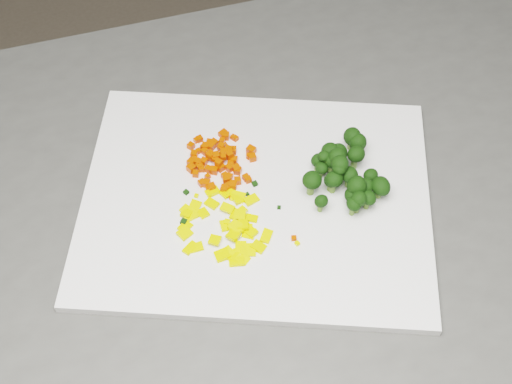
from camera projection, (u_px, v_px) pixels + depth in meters
name	position (u px, v px, depth m)	size (l,w,h in m)	color
ground	(296.00, 370.00, 1.73)	(4.00, 4.00, 0.00)	#6C5D4C
counter_block	(261.00, 338.00, 1.30)	(1.07, 0.75, 0.90)	#4A4B48
cutting_board	(256.00, 199.00, 0.92)	(0.45, 0.35, 0.01)	white
carrot_pile	(221.00, 155.00, 0.94)	(0.10, 0.10, 0.03)	red
pepper_pile	(225.00, 224.00, 0.88)	(0.11, 0.11, 0.02)	yellow
broccoli_pile	(339.00, 166.00, 0.91)	(0.12, 0.12, 0.06)	black
carrot_cube_0	(221.00, 146.00, 0.95)	(0.01, 0.01, 0.01)	red
carrot_cube_1	(196.00, 174.00, 0.93)	(0.01, 0.01, 0.01)	red
carrot_cube_2	(246.00, 178.00, 0.93)	(0.01, 0.01, 0.01)	red
carrot_cube_3	(228.00, 150.00, 0.95)	(0.01, 0.01, 0.01)	red
carrot_cube_4	(191.00, 146.00, 0.96)	(0.01, 0.01, 0.01)	red
carrot_cube_5	(223.00, 157.00, 0.94)	(0.01, 0.01, 0.01)	red
carrot_cube_6	(198.00, 162.00, 0.94)	(0.01, 0.01, 0.01)	red
carrot_cube_7	(248.00, 180.00, 0.93)	(0.01, 0.01, 0.01)	red
carrot_cube_8	(219.00, 163.00, 0.93)	(0.01, 0.01, 0.01)	red
carrot_cube_9	(236.00, 138.00, 0.97)	(0.01, 0.01, 0.01)	red
carrot_cube_10	(233.00, 150.00, 0.95)	(0.01, 0.01, 0.01)	red
carrot_cube_11	(233.00, 137.00, 0.97)	(0.01, 0.01, 0.01)	red
carrot_cube_12	(204.00, 147.00, 0.96)	(0.01, 0.01, 0.01)	red
carrot_cube_13	(208.00, 169.00, 0.94)	(0.01, 0.01, 0.01)	red
carrot_cube_14	(199.00, 151.00, 0.96)	(0.01, 0.01, 0.01)	red
carrot_cube_15	(221.00, 148.00, 0.95)	(0.01, 0.01, 0.01)	red
carrot_cube_16	(208.00, 177.00, 0.93)	(0.01, 0.01, 0.01)	red
carrot_cube_17	(238.00, 171.00, 0.93)	(0.01, 0.01, 0.01)	red
carrot_cube_18	(233.00, 185.00, 0.92)	(0.01, 0.01, 0.01)	red
carrot_cube_19	(224.00, 189.00, 0.92)	(0.01, 0.01, 0.01)	red
carrot_cube_20	(199.00, 139.00, 0.97)	(0.01, 0.01, 0.01)	red
carrot_cube_21	(221.00, 167.00, 0.94)	(0.01, 0.01, 0.01)	red
carrot_cube_22	(226.00, 152.00, 0.95)	(0.01, 0.01, 0.01)	red
carrot_cube_23	(236.00, 169.00, 0.94)	(0.01, 0.01, 0.01)	red
carrot_cube_24	(195.00, 158.00, 0.95)	(0.01, 0.01, 0.01)	red
carrot_cube_25	(215.00, 159.00, 0.94)	(0.01, 0.01, 0.01)	red
carrot_cube_26	(196.00, 140.00, 0.97)	(0.01, 0.01, 0.01)	red
carrot_cube_27	(209.00, 142.00, 0.96)	(0.01, 0.01, 0.01)	red
carrot_cube_28	(214.00, 143.00, 0.96)	(0.01, 0.01, 0.01)	red
carrot_cube_29	(252.00, 150.00, 0.95)	(0.01, 0.01, 0.01)	red
carrot_cube_30	(224.00, 132.00, 0.97)	(0.01, 0.01, 0.01)	red
carrot_cube_31	(252.00, 157.00, 0.95)	(0.01, 0.01, 0.01)	red
carrot_cube_32	(231.00, 164.00, 0.94)	(0.01, 0.01, 0.01)	red
carrot_cube_33	(226.00, 136.00, 0.97)	(0.01, 0.01, 0.01)	red
carrot_cube_34	(230.00, 151.00, 0.94)	(0.01, 0.01, 0.01)	red
carrot_cube_35	(216.00, 156.00, 0.94)	(0.01, 0.01, 0.01)	red
carrot_cube_36	(248.00, 156.00, 0.95)	(0.01, 0.01, 0.01)	red
carrot_cube_37	(200.00, 164.00, 0.94)	(0.01, 0.01, 0.01)	red
carrot_cube_38	(226.00, 187.00, 0.92)	(0.01, 0.01, 0.01)	red
carrot_cube_39	(194.00, 154.00, 0.95)	(0.01, 0.01, 0.01)	red
carrot_cube_40	(204.00, 161.00, 0.94)	(0.01, 0.01, 0.01)	red
carrot_cube_41	(229.00, 177.00, 0.93)	(0.01, 0.01, 0.01)	red
carrot_cube_42	(229.00, 155.00, 0.94)	(0.01, 0.01, 0.01)	red
carrot_cube_43	(230.00, 168.00, 0.94)	(0.01, 0.01, 0.01)	red
carrot_cube_44	(191.00, 162.00, 0.94)	(0.01, 0.01, 0.01)	red
carrot_cube_45	(214.00, 170.00, 0.93)	(0.01, 0.01, 0.01)	red
carrot_cube_46	(206.00, 147.00, 0.96)	(0.01, 0.01, 0.01)	red
carrot_cube_47	(227.00, 156.00, 0.95)	(0.01, 0.01, 0.01)	red
carrot_cube_48	(191.00, 168.00, 0.94)	(0.01, 0.01, 0.01)	red
carrot_cube_49	(230.00, 164.00, 0.94)	(0.01, 0.01, 0.01)	red
carrot_cube_50	(224.00, 153.00, 0.94)	(0.01, 0.01, 0.01)	red
carrot_cube_51	(212.00, 157.00, 0.94)	(0.01, 0.01, 0.01)	red
carrot_cube_52	(205.00, 151.00, 0.95)	(0.01, 0.01, 0.01)	red
carrot_cube_53	(199.00, 166.00, 0.94)	(0.01, 0.01, 0.01)	red
carrot_cube_54	(238.00, 181.00, 0.92)	(0.01, 0.01, 0.01)	red
carrot_cube_55	(208.00, 188.00, 0.92)	(0.01, 0.01, 0.01)	red
carrot_cube_56	(251.00, 149.00, 0.96)	(0.01, 0.01, 0.01)	red
carrot_cube_57	(202.00, 169.00, 0.94)	(0.01, 0.01, 0.01)	red
carrot_cube_58	(211.00, 146.00, 0.96)	(0.01, 0.01, 0.01)	red
carrot_cube_59	(212.00, 187.00, 0.92)	(0.01, 0.01, 0.01)	red
carrot_cube_60	(202.00, 183.00, 0.92)	(0.01, 0.01, 0.01)	red
carrot_cube_61	(226.00, 179.00, 0.93)	(0.01, 0.01, 0.01)	red
carrot_cube_62	(234.00, 160.00, 0.95)	(0.01, 0.01, 0.01)	red
carrot_cube_63	(225.00, 176.00, 0.93)	(0.01, 0.01, 0.01)	red
carrot_cube_64	(230.00, 186.00, 0.92)	(0.01, 0.01, 0.01)	red
carrot_cube_65	(222.00, 134.00, 0.97)	(0.01, 0.01, 0.01)	red
carrot_cube_66	(222.00, 141.00, 0.97)	(0.01, 0.01, 0.01)	red
carrot_cube_67	(249.00, 156.00, 0.95)	(0.01, 0.01, 0.01)	red
carrot_cube_68	(225.00, 146.00, 0.96)	(0.01, 0.01, 0.01)	red
carrot_cube_69	(221.00, 161.00, 0.94)	(0.01, 0.01, 0.01)	red
carrot_cube_70	(227.00, 155.00, 0.95)	(0.01, 0.01, 0.01)	red
carrot_cube_71	(206.00, 183.00, 0.92)	(0.01, 0.01, 0.01)	red
carrot_cube_72	(210.00, 155.00, 0.94)	(0.01, 0.01, 0.01)	red
pepper_chunk_0	(259.00, 247.00, 0.87)	(0.02, 0.01, 0.00)	yellow
pepper_chunk_1	(241.00, 247.00, 0.87)	(0.02, 0.01, 0.00)	yellow
pepper_chunk_2	(225.00, 226.00, 0.89)	(0.01, 0.02, 0.00)	yellow
pepper_chunk_3	(236.00, 228.00, 0.88)	(0.01, 0.02, 0.00)	yellow
pepper_chunk_4	(241.00, 224.00, 0.88)	(0.01, 0.02, 0.00)	yellow
pepper_chunk_5	(190.00, 248.00, 0.87)	(0.02, 0.01, 0.00)	yellow
pepper_chunk_6	(238.00, 199.00, 0.91)	(0.02, 0.01, 0.00)	yellow
pepper_chunk_7	(247.00, 228.00, 0.89)	(0.01, 0.01, 0.00)	yellow
pepper_chunk_8	(247.00, 251.00, 0.87)	(0.01, 0.02, 0.00)	yellow
pepper_chunk_9	(195.00, 207.00, 0.90)	(0.01, 0.02, 0.00)	yellow
pepper_chunk_10	(233.00, 236.00, 0.87)	(0.01, 0.01, 0.00)	yellow
pepper_chunk_11	(237.00, 215.00, 0.90)	(0.02, 0.01, 0.00)	yellow
pepper_chunk_12	(237.00, 262.00, 0.86)	(0.02, 0.01, 0.00)	yellow
pepper_chunk_13	(191.00, 215.00, 0.90)	(0.01, 0.02, 0.00)	yellow
pepper_chunk_14	(212.00, 192.00, 0.92)	(0.02, 0.01, 0.00)	yellow
pepper_chunk_15	(251.00, 232.00, 0.88)	(0.01, 0.01, 0.00)	yellow
pepper_chunk_16	(228.00, 191.00, 0.92)	(0.01, 0.01, 0.00)	yellow
pepper_chunk_17	(236.00, 227.00, 0.88)	(0.02, 0.01, 0.00)	yellow
pepper_chunk_18	(186.00, 210.00, 0.90)	(0.01, 0.01, 0.00)	yellow
pepper_chunk_19	(226.00, 193.00, 0.92)	(0.01, 0.01, 0.00)	yellow
pepper_chunk_20	(243.00, 259.00, 0.86)	(0.02, 0.01, 0.00)	yellow
pepper_chunk_21	(187.00, 214.00, 0.90)	(0.01, 0.01, 0.00)	yellow
pepper_chunk_22	(238.00, 197.00, 0.91)	(0.02, 0.02, 0.00)	yellow
pepper_chunk_23	(251.00, 200.00, 0.91)	(0.02, 0.01, 0.00)	yellow
pepper_chunk_24	(227.00, 208.00, 0.90)	(0.02, 0.01, 0.00)	yellow
pepper_chunk_25	(240.00, 215.00, 0.89)	(0.01, 0.01, 0.00)	yellow
pepper_chunk_26	(185.00, 227.00, 0.89)	(0.01, 0.02, 0.00)	yellow
pepper_chunk_27	(252.00, 218.00, 0.89)	(0.02, 0.01, 0.00)	yellow
pepper_chunk_28	(203.00, 213.00, 0.90)	(0.01, 0.01, 0.00)	yellow
pepper_chunk_29	(266.00, 236.00, 0.88)	(0.02, 0.01, 0.00)	yellow
pepper_chunk_30	(243.00, 225.00, 0.88)	(0.01, 0.01, 0.00)	yellow
pepper_chunk_31	(228.00, 252.00, 0.86)	(0.01, 0.01, 0.00)	yellow
pepper_chunk_32	(185.00, 233.00, 0.88)	(0.02, 0.02, 0.00)	yellow
pepper_chunk_33	(249.00, 233.00, 0.88)	(0.02, 0.02, 0.00)	yellow
pepper_chunk_34	(196.00, 247.00, 0.87)	(0.02, 0.01, 0.00)	yellow
pepper_chunk_35	(215.00, 240.00, 0.87)	(0.01, 0.01, 0.00)	yellow
pepper_chunk_36	(251.00, 250.00, 0.87)	(0.02, 0.01, 0.00)	yellow
pepper_chunk_37	(212.00, 204.00, 0.91)	(0.01, 0.02, 0.00)	yellow
pepper_chunk_38	(241.00, 211.00, 0.90)	(0.01, 0.01, 0.00)	yellow
pepper_chunk_39	(222.00, 255.00, 0.86)	(0.02, 0.02, 0.00)	yellow
pepper_chunk_40	(235.00, 256.00, 0.86)	(0.02, 0.01, 0.00)	yellow
broccoli_floret_0	(349.00, 178.00, 0.91)	(0.03, 0.03, 0.03)	black
broccoli_floret_1	(329.00, 155.00, 0.93)	(0.03, 0.03, 0.03)	black
broccoli_floret_2	(364.00, 189.00, 0.91)	(0.03, 0.03, 0.03)	black
broccoli_floret_3	(352.00, 198.00, 0.90)	(0.03, 0.03, 0.03)	black
broccoli_floret_4	(370.00, 177.00, 0.92)	(0.03, 0.03, 0.02)	black
broccoli_floret_5	(320.00, 204.00, 0.89)	(0.02, 0.02, 0.03)	black
broccoli_floret_6	(311.00, 184.00, 0.90)	(0.04, 0.04, 0.04)	black
broccoli_floret_7	(321.00, 171.00, 0.92)	(0.02, 0.02, 0.02)	black
broccoli_floret_8	(357.00, 146.00, 0.94)	(0.03, 0.03, 0.03)	black
broccoli_floret_9	(330.00, 183.00, 0.91)	(0.03, 0.03, 0.03)	black
broccoli_floret_10	(336.00, 160.00, 0.92)	(0.03, 0.03, 0.03)	black
broccoli_floret_11	(337.00, 155.00, 0.94)	(0.03, 0.03, 0.03)	black
broccoli_floret_12	(317.00, 163.00, 0.93)	(0.03, 0.03, 0.03)	black
broccoli_floret_13	(367.00, 201.00, 0.89)	(0.03, 0.03, 0.03)	black
broccoli_floret_14	(323.00, 159.00, 0.92)	(0.02, 0.02, 0.02)	black
broccoli_floret_15	(379.00, 189.00, 0.90)	(0.03, 0.03, 0.03)	black
broccoli_floret_16	(357.00, 203.00, 0.89)	(0.03, 0.03, 0.03)	black
broccoli_floret_17	(338.00, 172.00, 0.90)	(0.02, 0.02, 0.03)	black
broccoli_floret_18	(332.00, 164.00, 0.92)	(0.03, 0.03, 0.04)	black
broccoli_floret_19	(339.00, 168.00, 0.91)	(0.03, 0.03, 0.04)	black
broccoli_floret_20	(351.00, 140.00, 0.95)	(0.03, 0.03, 0.03)	black
broccoli_floret_21	(338.00, 172.00, 0.92)	(0.03, 0.03, 0.03)	black
broccoli_floret_22	(353.00, 207.00, 0.89)	(0.02, 0.02, 0.03)	black
broccoli_floret_23	(355.00, 190.00, 0.90)	(0.04, 0.04, 0.04)	black
broccoli_floret_24	(333.00, 183.00, 0.91)	(0.03, 0.03, 0.03)	black
broccoli_floret_25	(355.00, 159.00, 0.93)	(0.03, 0.03, 0.04)	black
stray_bit_0	(239.00, 195.00, 0.91)	(0.00, 0.00, 0.00)	yellow
stray_bit_1	(279.00, 207.00, 0.90)	(0.00, 0.00, 0.00)	black
stray_bit_2	(230.00, 197.00, 0.91)	(0.00, 0.00, 0.00)	red
stray_bit_3	(210.00, 157.00, 0.95)	(0.00, 0.00, 0.00)	red
stray_bit_4	(318.00, 203.00, 0.91)	(0.01, 0.01, 0.00)	yellow
stray_bit_5	(184.00, 222.00, 0.89)	(0.01, 0.01, 0.01)	black
stray_bit_6	(196.00, 196.00, 0.91)	(0.01, 0.01, 0.00)	yellow
stray_bit_7	(255.00, 184.00, 0.92)	(0.01, 0.01, 0.00)	black
stray_bit_8	(186.00, 192.00, 0.92)	(0.01, 0.01, 0.00)	black
stray_bit_9	(227.00, 222.00, 0.89)	(0.01, 0.01, 0.01)	yellow
stray_bit_10	(297.00, 243.00, 0.87)	(0.01, 0.01, 0.00)	yellow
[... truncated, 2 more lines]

